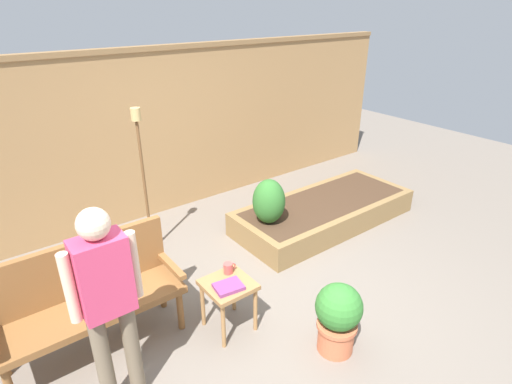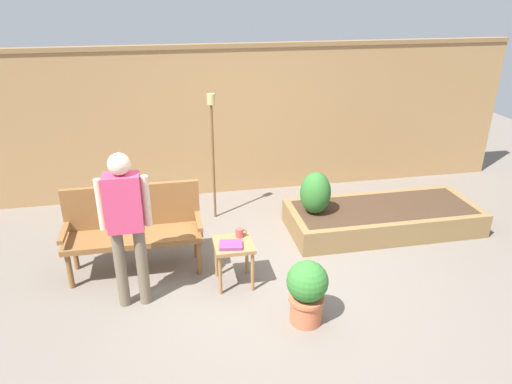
{
  "view_description": "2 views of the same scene",
  "coord_description": "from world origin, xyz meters",
  "px_view_note": "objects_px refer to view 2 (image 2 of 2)",
  "views": [
    {
      "loc": [
        -1.9,
        -2.24,
        2.64
      ],
      "look_at": [
        0.64,
        1.09,
        0.69
      ],
      "focal_mm": 28.91,
      "sensor_mm": 36.0,
      "label": 1
    },
    {
      "loc": [
        -0.97,
        -4.02,
        2.89
      ],
      "look_at": [
        -0.02,
        0.76,
        0.75
      ],
      "focal_mm": 33.3,
      "sensor_mm": 36.0,
      "label": 2
    }
  ],
  "objects_px": {
    "book_on_table": "(231,245)",
    "tiki_torch": "(212,135)",
    "shrub_near_bench": "(315,193)",
    "garden_bench": "(133,223)",
    "potted_boxwood": "(307,290)",
    "cup_on_table": "(240,233)",
    "side_table": "(234,250)",
    "person_by_bench": "(126,218)"
  },
  "relations": [
    {
      "from": "cup_on_table",
      "to": "person_by_bench",
      "type": "distance_m",
      "value": 1.2
    },
    {
      "from": "book_on_table",
      "to": "shrub_near_bench",
      "type": "relative_size",
      "value": 0.43
    },
    {
      "from": "garden_bench",
      "to": "potted_boxwood",
      "type": "distance_m",
      "value": 2.02
    },
    {
      "from": "garden_bench",
      "to": "side_table",
      "type": "height_order",
      "value": "garden_bench"
    },
    {
      "from": "book_on_table",
      "to": "shrub_near_bench",
      "type": "bearing_deg",
      "value": 46.65
    },
    {
      "from": "shrub_near_bench",
      "to": "person_by_bench",
      "type": "distance_m",
      "value": 2.41
    },
    {
      "from": "garden_bench",
      "to": "side_table",
      "type": "xyz_separation_m",
      "value": [
        1.0,
        -0.52,
        -0.15
      ]
    },
    {
      "from": "cup_on_table",
      "to": "shrub_near_bench",
      "type": "xyz_separation_m",
      "value": [
        1.06,
        0.75,
        0.04
      ]
    },
    {
      "from": "cup_on_table",
      "to": "book_on_table",
      "type": "distance_m",
      "value": 0.22
    },
    {
      "from": "garden_bench",
      "to": "cup_on_table",
      "type": "xyz_separation_m",
      "value": [
        1.09,
        -0.41,
        -0.02
      ]
    },
    {
      "from": "shrub_near_bench",
      "to": "tiki_torch",
      "type": "xyz_separation_m",
      "value": [
        -1.16,
        0.72,
        0.58
      ]
    },
    {
      "from": "potted_boxwood",
      "to": "tiki_torch",
      "type": "distance_m",
      "value": 2.53
    },
    {
      "from": "shrub_near_bench",
      "to": "garden_bench",
      "type": "bearing_deg",
      "value": -170.92
    },
    {
      "from": "side_table",
      "to": "potted_boxwood",
      "type": "distance_m",
      "value": 0.93
    },
    {
      "from": "potted_boxwood",
      "to": "shrub_near_bench",
      "type": "distance_m",
      "value": 1.73
    },
    {
      "from": "person_by_bench",
      "to": "shrub_near_bench",
      "type": "bearing_deg",
      "value": 25.3
    },
    {
      "from": "book_on_table",
      "to": "shrub_near_bench",
      "type": "height_order",
      "value": "shrub_near_bench"
    },
    {
      "from": "potted_boxwood",
      "to": "person_by_bench",
      "type": "xyz_separation_m",
      "value": [
        -1.57,
        0.59,
        0.58
      ]
    },
    {
      "from": "tiki_torch",
      "to": "shrub_near_bench",
      "type": "bearing_deg",
      "value": -32.04
    },
    {
      "from": "book_on_table",
      "to": "garden_bench",
      "type": "bearing_deg",
      "value": 157.15
    },
    {
      "from": "person_by_bench",
      "to": "tiki_torch",
      "type": "bearing_deg",
      "value": 60.22
    },
    {
      "from": "potted_boxwood",
      "to": "book_on_table",
      "type": "bearing_deg",
      "value": 131.12
    },
    {
      "from": "book_on_table",
      "to": "potted_boxwood",
      "type": "bearing_deg",
      "value": -40.5
    },
    {
      "from": "book_on_table",
      "to": "tiki_torch",
      "type": "relative_size",
      "value": 0.14
    },
    {
      "from": "cup_on_table",
      "to": "shrub_near_bench",
      "type": "relative_size",
      "value": 0.23
    },
    {
      "from": "side_table",
      "to": "book_on_table",
      "type": "bearing_deg",
      "value": -119.95
    },
    {
      "from": "garden_bench",
      "to": "side_table",
      "type": "bearing_deg",
      "value": -27.53
    },
    {
      "from": "shrub_near_bench",
      "to": "person_by_bench",
      "type": "xyz_separation_m",
      "value": [
        -2.15,
        -1.02,
        0.37
      ]
    },
    {
      "from": "potted_boxwood",
      "to": "shrub_near_bench",
      "type": "height_order",
      "value": "shrub_near_bench"
    },
    {
      "from": "garden_bench",
      "to": "cup_on_table",
      "type": "relative_size",
      "value": 12.04
    },
    {
      "from": "garden_bench",
      "to": "side_table",
      "type": "relative_size",
      "value": 3.0
    },
    {
      "from": "cup_on_table",
      "to": "potted_boxwood",
      "type": "bearing_deg",
      "value": -61.09
    },
    {
      "from": "tiki_torch",
      "to": "person_by_bench",
      "type": "bearing_deg",
      "value": -119.78
    },
    {
      "from": "potted_boxwood",
      "to": "cup_on_table",
      "type": "bearing_deg",
      "value": 118.91
    },
    {
      "from": "shrub_near_bench",
      "to": "tiki_torch",
      "type": "distance_m",
      "value": 1.48
    },
    {
      "from": "side_table",
      "to": "book_on_table",
      "type": "height_order",
      "value": "book_on_table"
    },
    {
      "from": "cup_on_table",
      "to": "potted_boxwood",
      "type": "distance_m",
      "value": 1.0
    },
    {
      "from": "cup_on_table",
      "to": "person_by_bench",
      "type": "relative_size",
      "value": 0.08
    },
    {
      "from": "shrub_near_bench",
      "to": "book_on_table",
      "type": "bearing_deg",
      "value": -141.73
    },
    {
      "from": "tiki_torch",
      "to": "garden_bench",
      "type": "bearing_deg",
      "value": -132.88
    },
    {
      "from": "book_on_table",
      "to": "potted_boxwood",
      "type": "height_order",
      "value": "potted_boxwood"
    },
    {
      "from": "cup_on_table",
      "to": "tiki_torch",
      "type": "bearing_deg",
      "value": 93.79
    }
  ]
}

